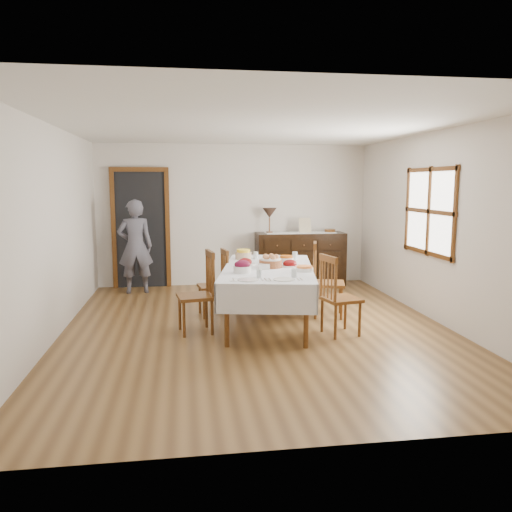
{
  "coord_description": "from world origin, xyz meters",
  "views": [
    {
      "loc": [
        -0.92,
        -6.27,
        1.89
      ],
      "look_at": [
        0.0,
        0.1,
        0.95
      ],
      "focal_mm": 35.0,
      "sensor_mm": 36.0,
      "label": 1
    }
  ],
  "objects": [
    {
      "name": "table_lamp",
      "position": [
        0.63,
        2.75,
        1.34
      ],
      "size": [
        0.26,
        0.26,
        0.46
      ],
      "color": "brown",
      "rests_on": "sideboard"
    },
    {
      "name": "person",
      "position": [
        -1.76,
        2.46,
        0.87
      ],
      "size": [
        0.58,
        0.41,
        1.73
      ],
      "primitive_type": "imported",
      "rotation": [
        0.0,
        0.0,
        3.27
      ],
      "color": "#51505D",
      "rests_on": "ground"
    },
    {
      "name": "chair_right_near",
      "position": [
        0.95,
        -0.4,
        0.51
      ],
      "size": [
        0.5,
        0.5,
        1.02
      ],
      "rotation": [
        0.0,
        0.0,
        1.79
      ],
      "color": "#5A3213",
      "rests_on": "ground"
    },
    {
      "name": "carrot_bowl",
      "position": [
        0.5,
        0.58,
        0.83
      ],
      "size": [
        0.22,
        0.22,
        0.09
      ],
      "color": "white",
      "rests_on": "dining_table"
    },
    {
      "name": "runner",
      "position": [
        1.2,
        2.69,
        0.99
      ],
      "size": [
        1.3,
        0.35,
        0.01
      ],
      "color": "white",
      "rests_on": "sideboard"
    },
    {
      "name": "bread_basket",
      "position": [
        0.2,
        0.16,
        0.86
      ],
      "size": [
        0.3,
        0.3,
        0.18
      ],
      "color": "brown",
      "rests_on": "dining_table"
    },
    {
      "name": "sideboard",
      "position": [
        1.21,
        2.72,
        0.49
      ],
      "size": [
        1.64,
        0.59,
        0.98
      ],
      "color": "black",
      "rests_on": "ground"
    },
    {
      "name": "deco_bowl",
      "position": [
        1.78,
        2.73,
        1.01
      ],
      "size": [
        0.2,
        0.2,
        0.06
      ],
      "color": "#5A3213",
      "rests_on": "sideboard"
    },
    {
      "name": "ham_platter_b",
      "position": [
        0.47,
        0.19,
        0.81
      ],
      "size": [
        0.31,
        0.31,
        0.11
      ],
      "color": "white",
      "rests_on": "dining_table"
    },
    {
      "name": "casserole_dish",
      "position": [
        0.58,
        -0.18,
        0.82
      ],
      "size": [
        0.23,
        0.23,
        0.07
      ],
      "color": "white",
      "rests_on": "dining_table"
    },
    {
      "name": "beet_bowl",
      "position": [
        -0.21,
        -0.17,
        0.85
      ],
      "size": [
        0.22,
        0.22,
        0.16
      ],
      "color": "white",
      "rests_on": "dining_table"
    },
    {
      "name": "ham_platter_a",
      "position": [
        -0.1,
        0.44,
        0.81
      ],
      "size": [
        0.28,
        0.28,
        0.11
      ],
      "color": "white",
      "rests_on": "dining_table"
    },
    {
      "name": "setting_right",
      "position": [
        0.26,
        -0.66,
        0.8
      ],
      "size": [
        0.44,
        0.31,
        0.1
      ],
      "color": "white",
      "rests_on": "dining_table"
    },
    {
      "name": "glass_far_a",
      "position": [
        0.11,
        0.93,
        0.84
      ],
      "size": [
        0.07,
        0.07,
        0.11
      ],
      "color": "silver",
      "rests_on": "dining_table"
    },
    {
      "name": "chair_left_far",
      "position": [
        -0.48,
        0.77,
        0.48
      ],
      "size": [
        0.45,
        0.45,
        0.96
      ],
      "rotation": [
        0.0,
        0.0,
        -1.42
      ],
      "color": "#5A3213",
      "rests_on": "ground"
    },
    {
      "name": "setting_left",
      "position": [
        -0.16,
        -0.62,
        0.8
      ],
      "size": [
        0.44,
        0.31,
        0.1
      ],
      "color": "white",
      "rests_on": "dining_table"
    },
    {
      "name": "ground",
      "position": [
        0.0,
        0.0,
        0.0
      ],
      "size": [
        6.0,
        6.0,
        0.0
      ],
      "primitive_type": "plane",
      "color": "brown"
    },
    {
      "name": "chair_right_far",
      "position": [
        1.04,
        0.48,
        0.54
      ],
      "size": [
        0.54,
        0.54,
        1.06
      ],
      "rotation": [
        0.0,
        0.0,
        1.31
      ],
      "color": "#5A3213",
      "rests_on": "ground"
    },
    {
      "name": "room_shell",
      "position": [
        -0.15,
        0.42,
        1.64
      ],
      "size": [
        5.02,
        6.02,
        2.65
      ],
      "color": "white",
      "rests_on": "ground"
    },
    {
      "name": "egg_basket",
      "position": [
        0.27,
        0.55,
        0.82
      ],
      "size": [
        0.26,
        0.26,
        0.1
      ],
      "color": "black",
      "rests_on": "dining_table"
    },
    {
      "name": "picture_frame",
      "position": [
        1.28,
        2.66,
        1.12
      ],
      "size": [
        0.22,
        0.08,
        0.28
      ],
      "color": "#C2B18C",
      "rests_on": "sideboard"
    },
    {
      "name": "pineapple_bowl",
      "position": [
        -0.07,
        0.94,
        0.85
      ],
      "size": [
        0.24,
        0.24,
        0.14
      ],
      "color": "tan",
      "rests_on": "dining_table"
    },
    {
      "name": "butter_dish",
      "position": [
        0.1,
        0.04,
        0.82
      ],
      "size": [
        0.15,
        0.11,
        0.07
      ],
      "color": "white",
      "rests_on": "dining_table"
    },
    {
      "name": "dining_table",
      "position": [
        0.18,
        0.19,
        0.69
      ],
      "size": [
        1.56,
        2.46,
        0.78
      ],
      "rotation": [
        0.0,
        0.0,
        -0.19
      ],
      "color": "white",
      "rests_on": "ground"
    },
    {
      "name": "glass_far_b",
      "position": [
        0.68,
        0.82,
        0.84
      ],
      "size": [
        0.07,
        0.07,
        0.11
      ],
      "color": "silver",
      "rests_on": "dining_table"
    },
    {
      "name": "chair_left_near",
      "position": [
        -0.74,
        -0.04,
        0.53
      ],
      "size": [
        0.5,
        0.5,
        1.05
      ],
      "rotation": [
        0.0,
        0.0,
        -1.42
      ],
      "color": "#5A3213",
      "rests_on": "ground"
    }
  ]
}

